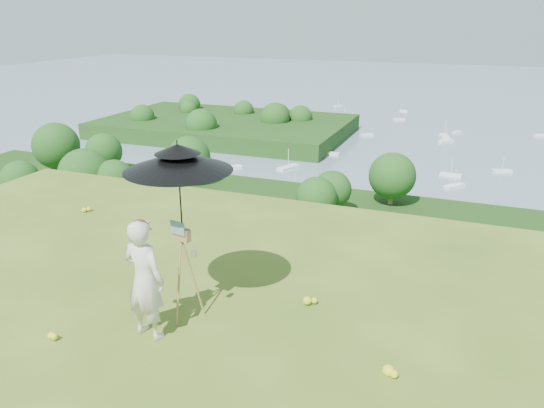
% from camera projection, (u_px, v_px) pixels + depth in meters
% --- Properties ---
extents(ground, '(14.00, 14.00, 0.00)m').
position_uv_depth(ground, '(76.00, 397.00, 5.75)').
color(ground, '#43631C').
rests_on(ground, ground).
extents(shoreline_tier, '(170.00, 28.00, 8.00)m').
position_uv_depth(shoreline_tier, '(431.00, 283.00, 83.66)').
color(shoreline_tier, gray).
rests_on(shoreline_tier, bay_water).
extents(bay_water, '(700.00, 700.00, 0.00)m').
position_uv_depth(bay_water, '(470.00, 108.00, 227.69)').
color(bay_water, slate).
rests_on(bay_water, ground).
extents(peninsula, '(90.00, 60.00, 12.00)m').
position_uv_depth(peninsula, '(225.00, 119.00, 177.14)').
color(peninsula, '#1A360E').
rests_on(peninsula, bay_water).
extents(slope_trees, '(110.00, 50.00, 6.00)m').
position_uv_depth(slope_trees, '(407.00, 271.00, 41.50)').
color(slope_trees, '#194F17').
rests_on(slope_trees, forest_slope).
extents(harbor_town, '(110.00, 22.00, 5.00)m').
position_uv_depth(harbor_town, '(435.00, 245.00, 81.47)').
color(harbor_town, silver).
rests_on(harbor_town, shoreline_tier).
extents(moored_boats, '(140.00, 140.00, 0.70)m').
position_uv_depth(moored_boats, '(418.00, 144.00, 162.57)').
color(moored_boats, white).
rests_on(moored_boats, bay_water).
extents(wildflowers, '(10.00, 10.50, 0.12)m').
position_uv_depth(wildflowers, '(91.00, 378.00, 5.95)').
color(wildflowers, yellow).
rests_on(wildflowers, ground).
extents(painter, '(0.64, 0.47, 1.60)m').
position_uv_depth(painter, '(145.00, 280.00, 6.60)').
color(painter, white).
rests_on(painter, ground).
extents(field_easel, '(0.63, 0.63, 1.42)m').
position_uv_depth(field_easel, '(183.00, 270.00, 7.06)').
color(field_easel, olive).
rests_on(field_easel, ground).
extents(sun_umbrella, '(1.70, 1.70, 1.30)m').
position_uv_depth(sun_umbrella, '(180.00, 190.00, 6.71)').
color(sun_umbrella, black).
rests_on(sun_umbrella, field_easel).
extents(painter_cap, '(0.23, 0.26, 0.10)m').
position_uv_depth(painter_cap, '(139.00, 223.00, 6.34)').
color(painter_cap, pink).
rests_on(painter_cap, painter).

